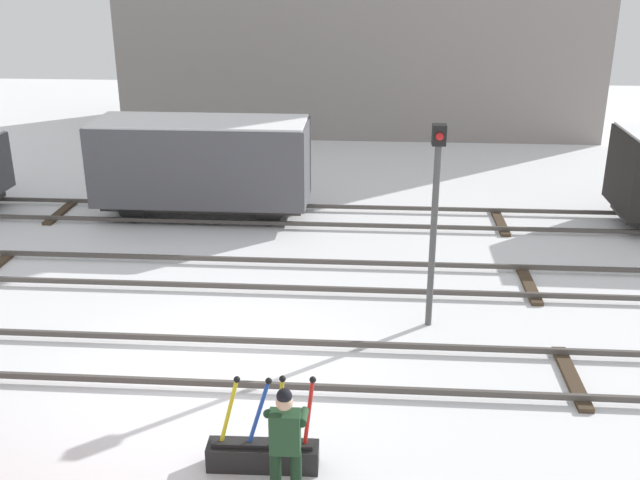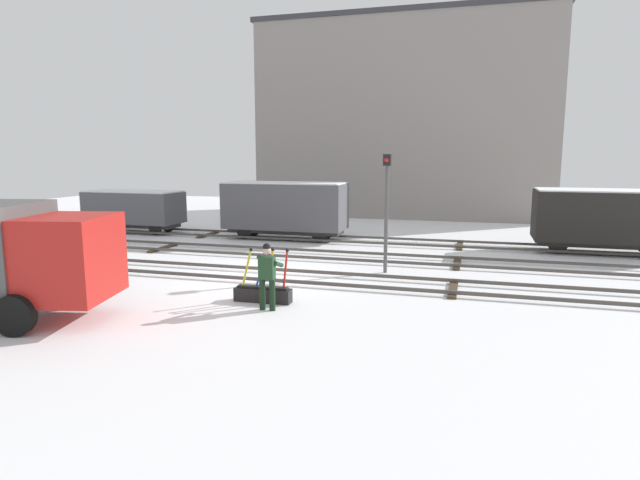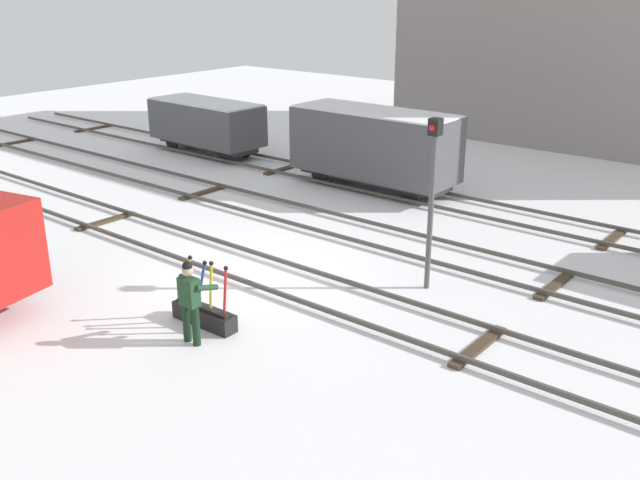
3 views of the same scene
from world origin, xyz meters
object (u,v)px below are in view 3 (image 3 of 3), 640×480
object	(u,v)px
switch_lever_frame	(204,313)
rail_worker	(190,298)
freight_car_mid_siding	(374,145)
signal_post	(432,187)
freight_car_back_track	(206,123)

from	to	relation	value
switch_lever_frame	rail_worker	distance (m)	1.03
rail_worker	freight_car_mid_siding	world-z (taller)	freight_car_mid_siding
freight_car_mid_siding	signal_post	bearing A→B (deg)	-46.36
switch_lever_frame	freight_car_mid_siding	bearing A→B (deg)	105.28
signal_post	freight_car_back_track	xyz separation A→B (m)	(-13.54, 5.80, -1.14)
signal_post	freight_car_mid_siding	world-z (taller)	signal_post
signal_post	rail_worker	bearing A→B (deg)	-112.94
switch_lever_frame	rail_worker	world-z (taller)	rail_worker
switch_lever_frame	freight_car_back_track	distance (m)	15.04
switch_lever_frame	freight_car_mid_siding	world-z (taller)	freight_car_mid_siding
switch_lever_frame	freight_car_mid_siding	distance (m)	10.70
freight_car_mid_siding	freight_car_back_track	size ratio (longest dim) A/B	1.13
rail_worker	signal_post	size ratio (longest dim) A/B	0.44
rail_worker	freight_car_back_track	distance (m)	15.74
switch_lever_frame	freight_car_back_track	world-z (taller)	freight_car_back_track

